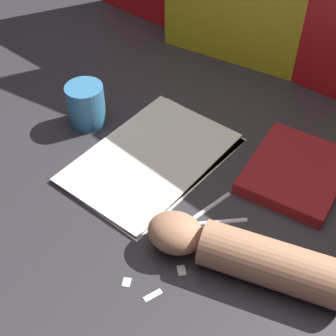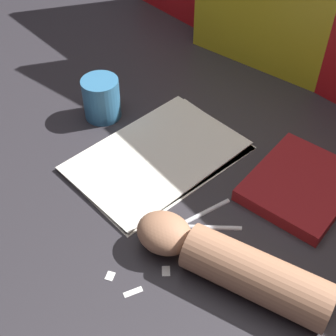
# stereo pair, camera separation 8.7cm
# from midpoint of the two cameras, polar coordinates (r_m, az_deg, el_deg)

# --- Properties ---
(ground_plane) EXTENTS (6.00, 6.00, 0.00)m
(ground_plane) POSITION_cam_midpoint_polar(r_m,az_deg,el_deg) (0.93, -0.33, -1.71)
(ground_plane) COLOR #2D2B30
(paper_stack) EXTENTS (0.24, 0.36, 0.01)m
(paper_stack) POSITION_cam_midpoint_polar(r_m,az_deg,el_deg) (0.97, -4.42, 1.17)
(paper_stack) COLOR white
(paper_stack) RESTS_ON ground_plane
(book_closed) EXTENTS (0.21, 0.24, 0.03)m
(book_closed) POSITION_cam_midpoint_polar(r_m,az_deg,el_deg) (0.95, 12.83, -0.52)
(book_closed) COLOR maroon
(book_closed) RESTS_ON ground_plane
(scissors) EXTENTS (0.14, 0.18, 0.01)m
(scissors) POSITION_cam_midpoint_polar(r_m,az_deg,el_deg) (0.85, -1.09, -7.01)
(scissors) COLOR silver
(scissors) RESTS_ON ground_plane
(hand_forearm) EXTENTS (0.34, 0.18, 0.08)m
(hand_forearm) POSITION_cam_midpoint_polar(r_m,az_deg,el_deg) (0.77, 6.55, -10.79)
(hand_forearm) COLOR #A87556
(hand_forearm) RESTS_ON ground_plane
(paper_scrap_near) EXTENTS (0.02, 0.03, 0.00)m
(paper_scrap_near) POSITION_cam_midpoint_polar(r_m,az_deg,el_deg) (0.78, -5.17, -15.38)
(paper_scrap_near) COLOR white
(paper_scrap_near) RESTS_ON ground_plane
(paper_scrap_mid) EXTENTS (0.02, 0.02, 0.00)m
(paper_scrap_mid) POSITION_cam_midpoint_polar(r_m,az_deg,el_deg) (0.80, -1.51, -12.53)
(paper_scrap_mid) COLOR white
(paper_scrap_mid) RESTS_ON ground_plane
(paper_scrap_far) EXTENTS (0.02, 0.02, 0.00)m
(paper_scrap_far) POSITION_cam_midpoint_polar(r_m,az_deg,el_deg) (0.80, -8.27, -13.78)
(paper_scrap_far) COLOR white
(paper_scrap_far) RESTS_ON ground_plane
(mug) EXTENTS (0.08, 0.08, 0.10)m
(mug) POSITION_cam_midpoint_polar(r_m,az_deg,el_deg) (1.05, -12.39, 7.38)
(mug) COLOR teal
(mug) RESTS_ON ground_plane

